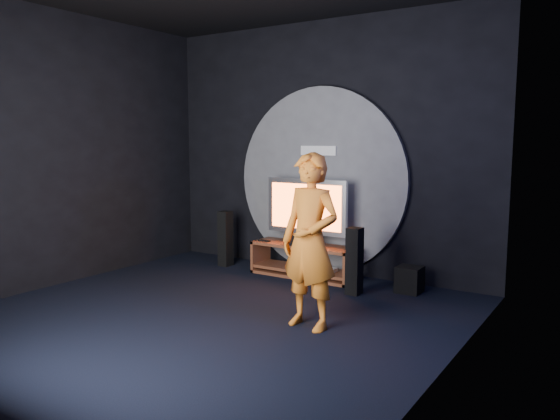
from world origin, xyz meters
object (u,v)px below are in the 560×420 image
Objects in this scene: subwoofer at (409,279)px; media_console at (304,263)px; tower_speaker_left at (225,239)px; tower_speaker_right at (354,261)px; player at (310,241)px; tv at (306,208)px.

media_console is at bearing -178.70° from subwoofer.
tower_speaker_right is at bearing -8.49° from tower_speaker_left.
player reaches higher than tower_speaker_right.
player reaches higher than media_console.
tower_speaker_right reaches higher than media_console.
subwoofer is at bearing 39.17° from tower_speaker_right.
tv is at bearing 127.74° from player.
media_console is 1.05m from tower_speaker_right.
player reaches higher than subwoofer.
tower_speaker_left is 1.00× the size of tower_speaker_right.
tower_speaker_right is at bearing -140.83° from subwoofer.
tv reaches higher than media_console.
media_console is at bearing -84.25° from tv.
tv reaches higher than subwoofer.
media_console is 4.60× the size of subwoofer.
player is at bearing -84.11° from tower_speaker_right.
tower_speaker_left reaches higher than subwoofer.
subwoofer is (1.49, -0.03, -0.78)m from tv.
tower_speaker_left is 2.29m from tower_speaker_right.
media_console is at bearing 2.95° from tower_speaker_left.
tower_speaker_right reaches higher than subwoofer.
player reaches higher than tv.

